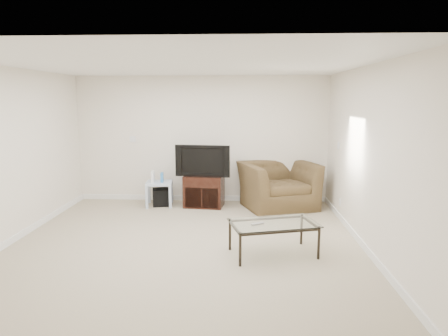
{
  "coord_description": "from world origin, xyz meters",
  "views": [
    {
      "loc": [
        0.8,
        -5.42,
        2.05
      ],
      "look_at": [
        0.5,
        1.2,
        0.9
      ],
      "focal_mm": 32.0,
      "sensor_mm": 36.0,
      "label": 1
    }
  ],
  "objects_px": {
    "subwoofer": "(161,197)",
    "television": "(204,160)",
    "coffee_table": "(273,239)",
    "tv_stand": "(204,191)",
    "recliner": "(278,178)",
    "side_table": "(160,194)"
  },
  "relations": [
    {
      "from": "tv_stand",
      "to": "side_table",
      "type": "bearing_deg",
      "value": -173.77
    },
    {
      "from": "tv_stand",
      "to": "subwoofer",
      "type": "distance_m",
      "value": 0.86
    },
    {
      "from": "coffee_table",
      "to": "television",
      "type": "bearing_deg",
      "value": 115.98
    },
    {
      "from": "television",
      "to": "side_table",
      "type": "height_order",
      "value": "television"
    },
    {
      "from": "television",
      "to": "side_table",
      "type": "bearing_deg",
      "value": -175.31
    },
    {
      "from": "subwoofer",
      "to": "recliner",
      "type": "relative_size",
      "value": 0.25
    },
    {
      "from": "recliner",
      "to": "television",
      "type": "bearing_deg",
      "value": 161.31
    },
    {
      "from": "recliner",
      "to": "tv_stand",
      "type": "bearing_deg",
      "value": 160.1
    },
    {
      "from": "recliner",
      "to": "coffee_table",
      "type": "height_order",
      "value": "recliner"
    },
    {
      "from": "side_table",
      "to": "recliner",
      "type": "relative_size",
      "value": 0.37
    },
    {
      "from": "side_table",
      "to": "subwoofer",
      "type": "bearing_deg",
      "value": 40.42
    },
    {
      "from": "subwoofer",
      "to": "coffee_table",
      "type": "height_order",
      "value": "coffee_table"
    },
    {
      "from": "subwoofer",
      "to": "tv_stand",
      "type": "bearing_deg",
      "value": -1.55
    },
    {
      "from": "subwoofer",
      "to": "television",
      "type": "bearing_deg",
      "value": -3.61
    },
    {
      "from": "side_table",
      "to": "coffee_table",
      "type": "xyz_separation_m",
      "value": [
        2.02,
        -2.39,
        -0.01
      ]
    },
    {
      "from": "recliner",
      "to": "side_table",
      "type": "bearing_deg",
      "value": 160.1
    },
    {
      "from": "tv_stand",
      "to": "subwoofer",
      "type": "xyz_separation_m",
      "value": [
        -0.84,
        0.02,
        -0.14
      ]
    },
    {
      "from": "television",
      "to": "coffee_table",
      "type": "distance_m",
      "value": 2.71
    },
    {
      "from": "tv_stand",
      "to": "coffee_table",
      "type": "distance_m",
      "value": 2.65
    },
    {
      "from": "recliner",
      "to": "coffee_table",
      "type": "bearing_deg",
      "value": -116.39
    },
    {
      "from": "side_table",
      "to": "coffee_table",
      "type": "bearing_deg",
      "value": -49.82
    },
    {
      "from": "recliner",
      "to": "coffee_table",
      "type": "relative_size",
      "value": 1.17
    }
  ]
}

